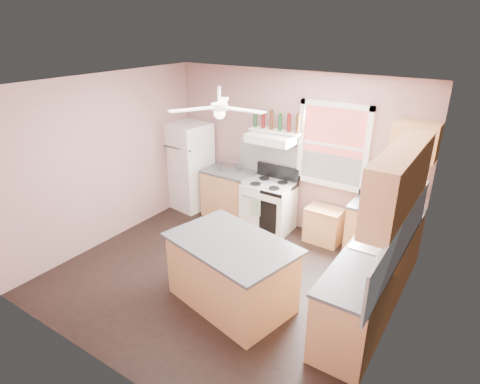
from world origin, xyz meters
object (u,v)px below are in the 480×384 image
Objects in this scene: refrigerator at (190,166)px; island at (232,274)px; cart at (324,226)px; stove at (268,207)px; toaster at (231,166)px.

island is at bearing -32.52° from refrigerator.
cart is 0.39× the size of island.
stove reaches higher than cart.
cart is (1.82, 0.04, -0.70)m from toaster.
refrigerator is 1.80m from stove.
refrigerator reaches higher than toaster.
toaster is 0.19× the size of island.
island reaches higher than cart.
refrigerator is 0.94m from toaster.
cart is at bearing -6.06° from toaster.
refrigerator is 2.88× the size of cart.
refrigerator is 1.93× the size of stove.
toaster reaches higher than stove.
toaster is 1.01m from stove.
toaster is 0.48× the size of cart.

